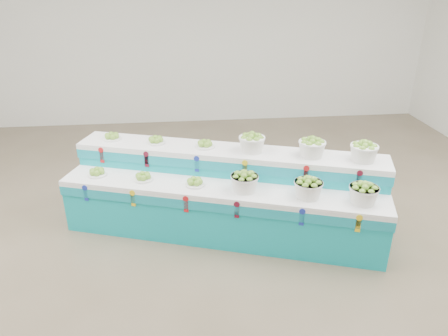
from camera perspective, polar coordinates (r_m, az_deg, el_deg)
The scene contains 15 objects.
ground at distance 5.19m, azimuth -0.28°, elevation -11.18°, with size 10.00×10.00×0.00m, color brown.
back_wall at distance 9.25m, azimuth -3.67°, elevation 18.25°, with size 10.00×10.00×0.00m, color silver.
display_stand at distance 5.36m, azimuth 0.00°, elevation -3.50°, with size 3.98×1.03×1.02m, color #11A6B2, non-canonical shape.
plate_lower_left at distance 5.57m, azimuth -16.77°, elevation -0.48°, with size 0.24×0.24×0.10m, color white.
plate_lower_mid at distance 5.30m, azimuth -10.86°, elevation -1.11°, with size 0.24×0.24×0.10m, color white.
plate_lower_right at distance 5.09m, azimuth -3.95°, elevation -1.84°, with size 0.24×0.24×0.10m, color white.
basket_lower_left at distance 4.94m, azimuth 2.79°, elevation -1.80°, with size 0.33×0.33×0.24m, color silver, non-canonical shape.
basket_lower_mid at distance 4.89m, azimuth 11.30°, elevation -2.60°, with size 0.33×0.33×0.24m, color silver, non-canonical shape.
basket_lower_right at distance 4.93m, azimuth 18.32°, elevation -3.21°, with size 0.33×0.33×0.24m, color silver, non-canonical shape.
plate_upper_left at distance 5.85m, azimuth -14.89°, elevation 4.19°, with size 0.24×0.24×0.10m, color white.
plate_upper_mid at distance 5.60m, azimuth -9.19°, elevation 3.80°, with size 0.24×0.24×0.10m, color white.
plate_upper_right at distance 5.40m, azimuth -2.60°, elevation 3.30°, with size 0.24×0.24×0.10m, color white.
basket_upper_left at distance 5.26m, azimuth 3.78°, elevation 3.47°, with size 0.33×0.33×0.24m, color silver, non-canonical shape.
basket_upper_mid at distance 5.21m, azimuth 11.77°, elevation 2.78°, with size 0.33×0.33×0.24m, color silver, non-canonical shape.
basket_upper_right at distance 5.25m, azimuth 18.35°, elevation 2.16°, with size 0.33×0.33×0.24m, color silver, non-canonical shape.
Camera 1 is at (-0.43, -4.18, 3.05)m, focal length 33.88 mm.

